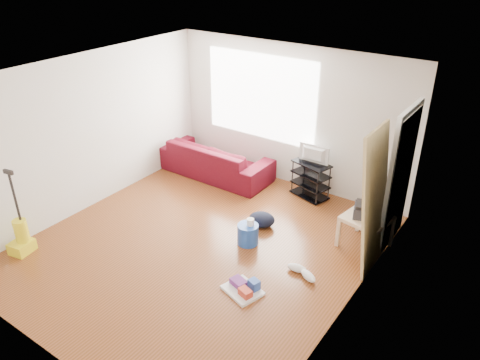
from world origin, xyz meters
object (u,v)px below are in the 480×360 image
Objects in this scene: bucket at (248,243)px; sofa at (216,174)px; tv_stand at (311,179)px; side_table at (367,221)px; cleaning_tray at (244,288)px; backpack at (262,226)px; vacuum at (21,237)px.

sofa is at bearing 139.39° from bucket.
side_table is (1.33, -0.86, 0.09)m from tv_stand.
backpack is (-0.64, 1.42, -0.05)m from cleaning_tray.
sofa reaches higher than cleaning_tray.
bucket is at bearing 121.42° from cleaning_tray.
side_table reaches higher than backpack.
sofa is 7.03× the size of bucket.
side_table is 1.61m from backpack.
vacuum is at bearing 77.76° from sofa.
side_table is at bearing 25.57° from vacuum.
sofa is at bearing 169.46° from side_table.
cleaning_tray is at bearing -64.52° from tv_stand.
tv_stand is at bearing 87.07° from bucket.
vacuum reaches higher than side_table.
backpack is (-0.08, 0.51, 0.00)m from bucket.
tv_stand is 1.33m from backpack.
vacuum is (-3.08, -1.09, 0.18)m from cleaning_tray.
tv_stand is 1.02× the size of side_table.
vacuum reaches higher than sofa.
tv_stand is 2.28× the size of bucket.
bucket is 0.56× the size of cleaning_tray.
side_table reaches higher than cleaning_tray.
backpack is at bearing 34.84° from vacuum.
backpack is at bearing -82.08° from tv_stand.
vacuum is (-2.62, -3.79, -0.09)m from tv_stand.
vacuum is at bearing -108.98° from tv_stand.
side_table is 4.92m from vacuum.
cleaning_tray is 0.44× the size of vacuum.
vacuum reaches higher than bucket.
side_table is at bearing 64.69° from cleaning_tray.
sofa is 1.90m from tv_stand.
bucket is 0.24× the size of vacuum.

